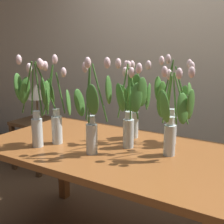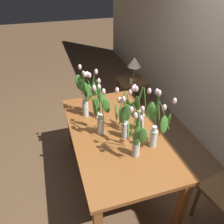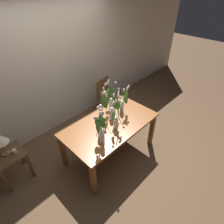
% 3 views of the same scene
% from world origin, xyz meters
% --- Properties ---
extents(ground_plane, '(18.00, 18.00, 0.00)m').
position_xyz_m(ground_plane, '(0.00, 0.00, 0.00)').
color(ground_plane, brown).
extents(room_wall_rear, '(9.00, 0.10, 2.70)m').
position_xyz_m(room_wall_rear, '(0.00, 1.45, 1.35)').
color(room_wall_rear, beige).
rests_on(room_wall_rear, ground).
extents(dining_table, '(1.60, 0.90, 0.74)m').
position_xyz_m(dining_table, '(0.00, 0.00, 0.65)').
color(dining_table, brown).
rests_on(dining_table, ground).
extents(tulip_vase_0, '(0.21, 0.18, 0.57)m').
position_xyz_m(tulip_vase_0, '(-0.01, -0.16, 0.96)').
color(tulip_vase_0, silver).
rests_on(tulip_vase_0, dining_table).
extents(tulip_vase_1, '(0.26, 0.18, 0.57)m').
position_xyz_m(tulip_vase_1, '(0.30, 0.29, 0.97)').
color(tulip_vase_1, silver).
rests_on(tulip_vase_1, dining_table).
extents(tulip_vase_2, '(0.22, 0.23, 0.57)m').
position_xyz_m(tulip_vase_2, '(-0.40, -0.21, 0.98)').
color(tulip_vase_2, silver).
rests_on(tulip_vase_2, dining_table).
extents(tulip_vase_3, '(0.24, 0.19, 0.52)m').
position_xyz_m(tulip_vase_3, '(0.38, 0.06, 0.96)').
color(tulip_vase_3, silver).
rests_on(tulip_vase_3, dining_table).
extents(tulip_vase_4, '(0.15, 0.22, 0.54)m').
position_xyz_m(tulip_vase_4, '(-0.32, -0.13, 0.95)').
color(tulip_vase_4, silver).
rests_on(tulip_vase_4, dining_table).
extents(tulip_vase_5, '(0.15, 0.23, 0.53)m').
position_xyz_m(tulip_vase_5, '(0.05, 0.22, 0.96)').
color(tulip_vase_5, silver).
rests_on(tulip_vase_5, dining_table).
extents(tulip_vase_6, '(0.25, 0.23, 0.55)m').
position_xyz_m(tulip_vase_6, '(0.11, 0.04, 0.97)').
color(tulip_vase_6, silver).
rests_on(tulip_vase_6, dining_table).
extents(dining_chair, '(0.47, 0.47, 0.93)m').
position_xyz_m(dining_chair, '(0.79, 0.89, 0.52)').
color(dining_chair, brown).
rests_on(dining_chair, ground).
extents(side_table, '(0.44, 0.44, 0.55)m').
position_xyz_m(side_table, '(-1.44, 0.76, 0.43)').
color(side_table, brown).
rests_on(side_table, ground).
extents(pillar_candle, '(0.06, 0.06, 0.07)m').
position_xyz_m(pillar_candle, '(-1.34, 0.70, 0.59)').
color(pillar_candle, beige).
rests_on(pillar_candle, side_table).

